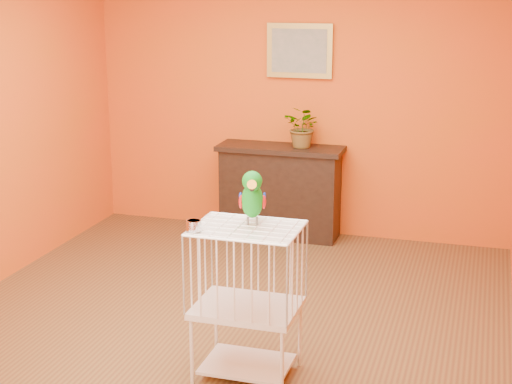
% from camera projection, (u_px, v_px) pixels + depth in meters
% --- Properties ---
extents(ground, '(4.50, 4.50, 0.00)m').
position_uv_depth(ground, '(223.00, 322.00, 5.64)').
color(ground, brown).
rests_on(ground, ground).
extents(room_shell, '(4.50, 4.50, 4.50)m').
position_uv_depth(room_shell, '(221.00, 103.00, 5.23)').
color(room_shell, '#DF4A15').
rests_on(room_shell, ground).
extents(console_cabinet, '(1.18, 0.42, 0.88)m').
position_uv_depth(console_cabinet, '(280.00, 191.00, 7.45)').
color(console_cabinet, black).
rests_on(console_cabinet, ground).
extents(potted_plant, '(0.46, 0.49, 0.30)m').
position_uv_depth(potted_plant, '(302.00, 133.00, 7.19)').
color(potted_plant, '#26722D').
rests_on(potted_plant, console_cabinet).
extents(framed_picture, '(0.62, 0.04, 0.50)m').
position_uv_depth(framed_picture, '(299.00, 51.00, 7.23)').
color(framed_picture, '#B2973F').
rests_on(framed_picture, room_shell).
extents(birdcage, '(0.62, 0.48, 0.96)m').
position_uv_depth(birdcage, '(247.00, 300.00, 4.74)').
color(birdcage, silver).
rests_on(birdcage, ground).
extents(feed_cup, '(0.09, 0.09, 0.06)m').
position_uv_depth(feed_cup, '(194.00, 225.00, 4.54)').
color(feed_cup, silver).
rests_on(feed_cup, birdcage).
extents(parrot, '(0.18, 0.31, 0.34)m').
position_uv_depth(parrot, '(252.00, 197.00, 4.63)').
color(parrot, '#59544C').
rests_on(parrot, birdcage).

